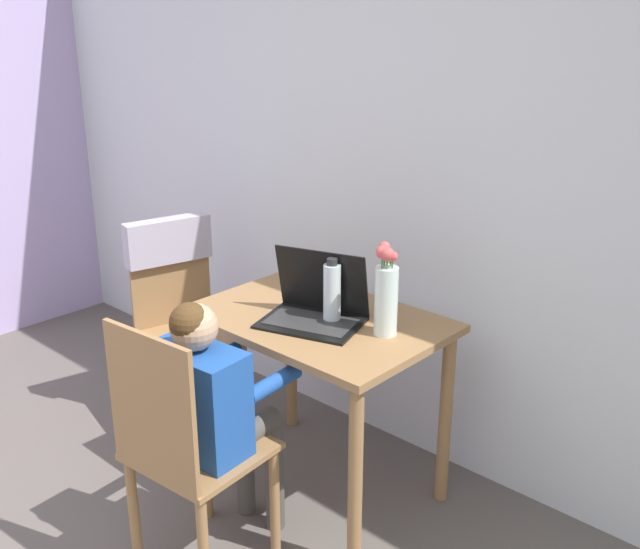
{
  "coord_description": "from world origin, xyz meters",
  "views": [
    {
      "loc": [
        1.94,
        -0.2,
        1.85
      ],
      "look_at": [
        0.22,
        1.67,
        0.93
      ],
      "focal_mm": 42.0,
      "sensor_mm": 36.0,
      "label": 1
    }
  ],
  "objects_px": {
    "chair_spare": "(177,290)",
    "person_seated": "(211,400)",
    "laptop": "(316,305)",
    "water_bottle": "(332,292)",
    "flower_vase": "(386,293)",
    "chair_occupied": "(185,451)"
  },
  "relations": [
    {
      "from": "chair_occupied",
      "to": "chair_spare",
      "type": "bearing_deg",
      "value": -41.41
    },
    {
      "from": "chair_spare",
      "to": "person_seated",
      "type": "relative_size",
      "value": 0.97
    },
    {
      "from": "flower_vase",
      "to": "chair_spare",
      "type": "bearing_deg",
      "value": -177.37
    },
    {
      "from": "chair_occupied",
      "to": "laptop",
      "type": "relative_size",
      "value": 2.23
    },
    {
      "from": "chair_spare",
      "to": "water_bottle",
      "type": "height_order",
      "value": "water_bottle"
    },
    {
      "from": "water_bottle",
      "to": "flower_vase",
      "type": "bearing_deg",
      "value": 11.8
    },
    {
      "from": "laptop",
      "to": "water_bottle",
      "type": "bearing_deg",
      "value": 11.38
    },
    {
      "from": "chair_occupied",
      "to": "person_seated",
      "type": "bearing_deg",
      "value": -90.0
    },
    {
      "from": "person_seated",
      "to": "water_bottle",
      "type": "height_order",
      "value": "water_bottle"
    },
    {
      "from": "water_bottle",
      "to": "person_seated",
      "type": "bearing_deg",
      "value": -97.76
    },
    {
      "from": "flower_vase",
      "to": "water_bottle",
      "type": "distance_m",
      "value": 0.22
    },
    {
      "from": "person_seated",
      "to": "laptop",
      "type": "height_order",
      "value": "laptop"
    },
    {
      "from": "person_seated",
      "to": "laptop",
      "type": "relative_size",
      "value": 2.32
    },
    {
      "from": "flower_vase",
      "to": "laptop",
      "type": "bearing_deg",
      "value": -164.39
    },
    {
      "from": "person_seated",
      "to": "flower_vase",
      "type": "relative_size",
      "value": 2.9
    },
    {
      "from": "chair_occupied",
      "to": "laptop",
      "type": "height_order",
      "value": "laptop"
    },
    {
      "from": "chair_spare",
      "to": "person_seated",
      "type": "distance_m",
      "value": 1.0
    },
    {
      "from": "chair_spare",
      "to": "flower_vase",
      "type": "xyz_separation_m",
      "value": [
        1.14,
        0.05,
        0.27
      ]
    },
    {
      "from": "chair_occupied",
      "to": "water_bottle",
      "type": "relative_size",
      "value": 3.82
    },
    {
      "from": "chair_occupied",
      "to": "laptop",
      "type": "xyz_separation_m",
      "value": [
        0.01,
        0.62,
        0.33
      ]
    },
    {
      "from": "flower_vase",
      "to": "water_bottle",
      "type": "height_order",
      "value": "flower_vase"
    },
    {
      "from": "person_seated",
      "to": "flower_vase",
      "type": "bearing_deg",
      "value": -121.37
    }
  ]
}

